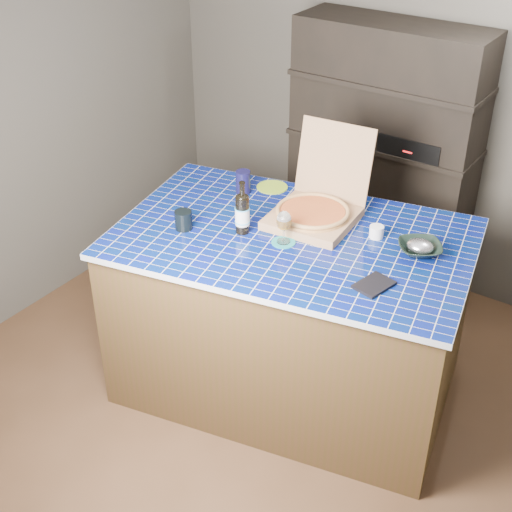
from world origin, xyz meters
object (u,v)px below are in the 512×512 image
Objects in this scene: kitchen_island at (290,313)px; wine_glass at (284,221)px; bowl at (420,248)px; pizza_box at (315,209)px; mead_bottle at (242,213)px; dvd_case at (374,285)px.

kitchen_island is 0.63m from wine_glass.
bowl is (0.61, 0.21, 0.52)m from kitchen_island.
pizza_box is at bearing 75.80° from kitchen_island.
mead_bottle is (-0.25, -0.32, 0.05)m from pizza_box.
kitchen_island is 11.21× the size of dvd_case.
dvd_case is (0.79, -0.06, -0.11)m from mead_bottle.
wine_glass is 0.97× the size of dvd_case.
dvd_case is at bearing -9.24° from wine_glass.
wine_glass is 0.68m from bowl.
wine_glass is 0.57m from dvd_case.
bowl reaches higher than kitchen_island.
wine_glass is (0.24, 0.03, 0.01)m from mead_bottle.
bowl is at bearing -4.35° from pizza_box.
pizza_box reaches higher than bowl.
pizza_box reaches higher than wine_glass.
kitchen_island is at bearing 174.98° from dvd_case.
mead_bottle is 0.80m from dvd_case.
kitchen_island is 9.51× the size of bowl.
pizza_box reaches higher than kitchen_island.
dvd_case is at bearing -40.18° from pizza_box.
kitchen_island is 0.60m from pizza_box.
bowl is (0.84, 0.33, -0.09)m from mead_bottle.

